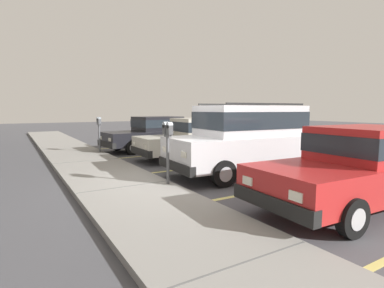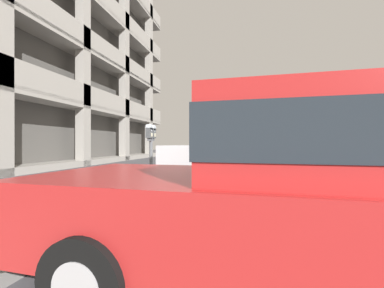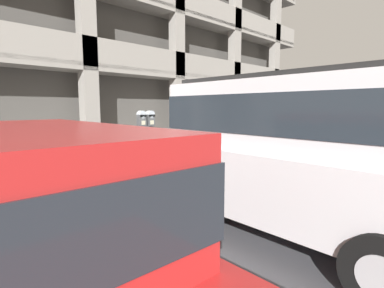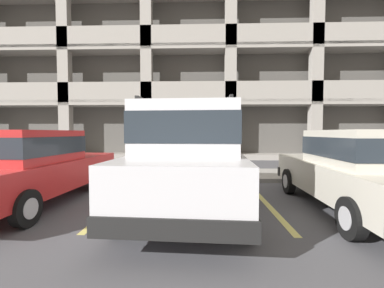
{
  "view_description": "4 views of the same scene",
  "coord_description": "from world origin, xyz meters",
  "px_view_note": "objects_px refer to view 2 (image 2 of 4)",
  "views": [
    {
      "loc": [
        -6.47,
        3.45,
        1.86
      ],
      "look_at": [
        -0.04,
        -0.43,
        1.0
      ],
      "focal_mm": 28.0,
      "sensor_mm": 36.0,
      "label": 1
    },
    {
      "loc": [
        -5.52,
        -1.71,
        1.17
      ],
      "look_at": [
        -0.15,
        -0.55,
        1.16
      ],
      "focal_mm": 24.0,
      "sensor_mm": 36.0,
      "label": 2
    },
    {
      "loc": [
        -3.65,
        -4.26,
        1.65
      ],
      "look_at": [
        0.22,
        -0.42,
        0.97
      ],
      "focal_mm": 28.0,
      "sensor_mm": 36.0,
      "label": 3
    },
    {
      "loc": [
        0.18,
        -7.42,
        1.49
      ],
      "look_at": [
        -0.05,
        -0.52,
        1.19
      ],
      "focal_mm": 24.0,
      "sensor_mm": 36.0,
      "label": 4
    }
  ],
  "objects_px": {
    "blue_coupe": "(258,151)",
    "parking_meter_near": "(151,142)",
    "dark_hatchback": "(276,154)",
    "silver_suv": "(281,148)",
    "red_sedan": "(315,188)",
    "parking_meter_far": "(201,143)"
  },
  "relations": [
    {
      "from": "red_sedan",
      "to": "blue_coupe",
      "type": "relative_size",
      "value": 0.99
    },
    {
      "from": "silver_suv",
      "to": "dark_hatchback",
      "type": "bearing_deg",
      "value": -0.84
    },
    {
      "from": "blue_coupe",
      "to": "parking_meter_near",
      "type": "distance_m",
      "value": 6.95
    },
    {
      "from": "silver_suv",
      "to": "parking_meter_near",
      "type": "height_order",
      "value": "silver_suv"
    },
    {
      "from": "red_sedan",
      "to": "parking_meter_near",
      "type": "relative_size",
      "value": 3.12
    },
    {
      "from": "blue_coupe",
      "to": "parking_meter_far",
      "type": "bearing_deg",
      "value": 89.25
    },
    {
      "from": "red_sedan",
      "to": "silver_suv",
      "type": "bearing_deg",
      "value": 0.21
    },
    {
      "from": "blue_coupe",
      "to": "parking_meter_far",
      "type": "relative_size",
      "value": 3.21
    },
    {
      "from": "silver_suv",
      "to": "blue_coupe",
      "type": "relative_size",
      "value": 1.06
    },
    {
      "from": "parking_meter_near",
      "to": "parking_meter_far",
      "type": "bearing_deg",
      "value": 0.14
    },
    {
      "from": "dark_hatchback",
      "to": "silver_suv",
      "type": "bearing_deg",
      "value": 177.51
    },
    {
      "from": "silver_suv",
      "to": "blue_coupe",
      "type": "xyz_separation_m",
      "value": [
        6.22,
        0.21,
        -0.27
      ]
    },
    {
      "from": "silver_suv",
      "to": "blue_coupe",
      "type": "height_order",
      "value": "silver_suv"
    },
    {
      "from": "silver_suv",
      "to": "red_sedan",
      "type": "height_order",
      "value": "silver_suv"
    },
    {
      "from": "red_sedan",
      "to": "dark_hatchback",
      "type": "distance_m",
      "value": 6.49
    },
    {
      "from": "dark_hatchback",
      "to": "parking_meter_near",
      "type": "relative_size",
      "value": 3.1
    },
    {
      "from": "dark_hatchback",
      "to": "blue_coupe",
      "type": "height_order",
      "value": "same"
    },
    {
      "from": "dark_hatchback",
      "to": "parking_meter_far",
      "type": "relative_size",
      "value": 3.14
    },
    {
      "from": "red_sedan",
      "to": "blue_coupe",
      "type": "bearing_deg",
      "value": 3.14
    },
    {
      "from": "silver_suv",
      "to": "blue_coupe",
      "type": "bearing_deg",
      "value": 5.06
    },
    {
      "from": "blue_coupe",
      "to": "red_sedan",
      "type": "bearing_deg",
      "value": 175.23
    },
    {
      "from": "red_sedan",
      "to": "parking_meter_far",
      "type": "bearing_deg",
      "value": 18.29
    }
  ]
}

